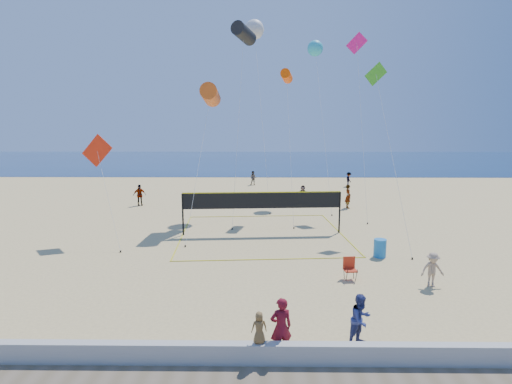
{
  "coord_description": "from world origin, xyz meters",
  "views": [
    {
      "loc": [
        -1.03,
        -13.07,
        6.48
      ],
      "look_at": [
        -1.2,
        2.0,
        3.97
      ],
      "focal_mm": 28.0,
      "sensor_mm": 36.0,
      "label": 1
    }
  ],
  "objects_px": {
    "trash_barrel": "(380,248)",
    "volleyball_net": "(262,205)",
    "woman": "(281,327)",
    "camp_chair": "(350,267)"
  },
  "relations": [
    {
      "from": "camp_chair",
      "to": "trash_barrel",
      "type": "relative_size",
      "value": 1.17
    },
    {
      "from": "trash_barrel",
      "to": "volleyball_net",
      "type": "xyz_separation_m",
      "value": [
        -5.86,
        4.24,
        1.33
      ]
    },
    {
      "from": "camp_chair",
      "to": "woman",
      "type": "bearing_deg",
      "value": -124.32
    },
    {
      "from": "trash_barrel",
      "to": "woman",
      "type": "bearing_deg",
      "value": -121.59
    },
    {
      "from": "camp_chair",
      "to": "trash_barrel",
      "type": "xyz_separation_m",
      "value": [
        2.15,
        2.93,
        -0.08
      ]
    },
    {
      "from": "camp_chair",
      "to": "volleyball_net",
      "type": "relative_size",
      "value": 0.1
    },
    {
      "from": "trash_barrel",
      "to": "volleyball_net",
      "type": "relative_size",
      "value": 0.09
    },
    {
      "from": "trash_barrel",
      "to": "volleyball_net",
      "type": "distance_m",
      "value": 7.36
    },
    {
      "from": "volleyball_net",
      "to": "trash_barrel",
      "type": "bearing_deg",
      "value": -39.95
    },
    {
      "from": "woman",
      "to": "camp_chair",
      "type": "distance_m",
      "value": 6.65
    }
  ]
}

